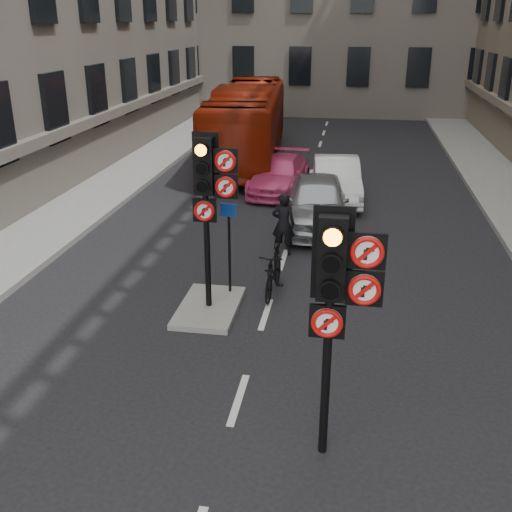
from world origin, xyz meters
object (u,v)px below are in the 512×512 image
(signal_far, at_px, (209,185))
(motorcycle, at_px, (273,271))
(car_silver, at_px, (317,202))
(motorcyclist, at_px, (283,224))
(signal_near, at_px, (338,285))
(car_white, at_px, (336,179))
(info_sign, at_px, (229,236))
(bus_red, at_px, (247,123))
(car_pink, at_px, (279,174))

(signal_far, xyz_separation_m, motorcycle, (1.13, 1.03, -2.17))
(car_silver, bearing_deg, motorcycle, -101.37)
(car_silver, distance_m, motorcyclist, 2.44)
(signal_near, bearing_deg, motorcycle, 106.29)
(car_white, height_order, info_sign, info_sign)
(car_white, height_order, motorcycle, car_white)
(bus_red, height_order, info_sign, bus_red)
(car_silver, bearing_deg, car_white, 77.56)
(signal_far, height_order, bus_red, signal_far)
(signal_near, relative_size, bus_red, 0.32)
(car_silver, relative_size, bus_red, 0.39)
(signal_near, height_order, car_pink, signal_near)
(car_pink, relative_size, info_sign, 2.04)
(signal_near, distance_m, motorcycle, 5.63)
(signal_far, bearing_deg, car_white, 75.73)
(bus_red, bearing_deg, motorcyclist, -79.73)
(signal_far, distance_m, motorcycle, 2.65)
(signal_near, xyz_separation_m, car_silver, (-0.84, 9.76, -1.84))
(signal_near, height_order, motorcycle, signal_near)
(signal_near, relative_size, motorcyclist, 2.19)
(motorcyclist, bearing_deg, car_white, -99.87)
(signal_near, relative_size, car_silver, 0.82)
(car_pink, relative_size, motorcycle, 2.31)
(car_pink, xyz_separation_m, motorcyclist, (0.85, -5.96, 0.22))
(signal_near, distance_m, info_sign, 5.42)
(bus_red, distance_m, motorcycle, 13.43)
(signal_near, relative_size, car_white, 0.86)
(signal_far, height_order, motorcycle, signal_far)
(signal_near, relative_size, signal_far, 1.00)
(car_pink, bearing_deg, signal_far, -86.17)
(car_white, relative_size, bus_red, 0.37)
(signal_near, height_order, motorcyclist, signal_near)
(motorcyclist, xyz_separation_m, info_sign, (-0.84, -2.70, 0.60))
(car_white, bearing_deg, bus_red, 120.92)
(motorcyclist, bearing_deg, car_silver, -104.32)
(car_silver, xyz_separation_m, info_sign, (-1.55, -5.04, 0.67))
(motorcyclist, distance_m, info_sign, 2.90)
(signal_far, height_order, car_silver, signal_far)
(car_silver, distance_m, car_white, 2.95)
(car_pink, distance_m, motorcycle, 8.41)
(info_sign, bearing_deg, car_silver, 81.78)
(signal_near, height_order, info_sign, signal_near)
(car_pink, relative_size, bus_red, 0.36)
(car_silver, bearing_deg, signal_far, -110.77)
(signal_far, bearing_deg, car_pink, 88.75)
(signal_near, bearing_deg, signal_far, 123.02)
(signal_far, relative_size, car_pink, 0.87)
(car_silver, relative_size, car_white, 1.05)
(car_silver, distance_m, car_pink, 3.95)
(signal_far, relative_size, bus_red, 0.32)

